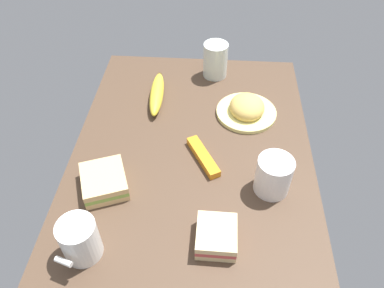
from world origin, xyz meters
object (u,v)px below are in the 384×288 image
at_px(plate_of_food, 247,109).
at_px(coffee_mug_milky, 274,175).
at_px(sandwich_side, 104,181).
at_px(banana, 157,94).
at_px(coffee_mug_black, 80,239).
at_px(snack_bar, 203,157).
at_px(glass_of_milk, 215,61).
at_px(sandwich_main, 216,236).

bearing_deg(plate_of_food, coffee_mug_milky, -169.27).
bearing_deg(sandwich_side, banana, -12.84).
bearing_deg(sandwich_side, coffee_mug_black, 178.65).
xyz_separation_m(coffee_mug_milky, banana, (0.33, 0.32, -0.03)).
bearing_deg(sandwich_side, snack_bar, -65.13).
height_order(plate_of_food, glass_of_milk, glass_of_milk).
height_order(sandwich_side, snack_bar, sandwich_side).
distance_m(coffee_mug_milky, sandwich_main, 0.20).
xyz_separation_m(glass_of_milk, banana, (-0.14, 0.17, -0.03)).
height_order(sandwich_main, sandwich_side, same).
relative_size(coffee_mug_black, banana, 0.50).
bearing_deg(banana, plate_of_food, -100.91).
relative_size(coffee_mug_milky, snack_bar, 0.75).
bearing_deg(banana, coffee_mug_milky, -135.10).
xyz_separation_m(plate_of_food, sandwich_main, (-0.43, 0.08, 0.00)).
height_order(plate_of_food, snack_bar, plate_of_food).
distance_m(coffee_mug_milky, sandwich_side, 0.41).
bearing_deg(banana, snack_bar, -147.49).
distance_m(coffee_mug_black, coffee_mug_milky, 0.46).
height_order(plate_of_food, sandwich_side, plate_of_food).
xyz_separation_m(coffee_mug_black, glass_of_milk, (0.67, -0.26, 0.00)).
distance_m(banana, snack_bar, 0.29).
bearing_deg(coffee_mug_milky, banana, 44.90).
bearing_deg(glass_of_milk, coffee_mug_milky, -162.11).
xyz_separation_m(sandwich_main, sandwich_side, (0.13, 0.27, -0.00)).
relative_size(plate_of_food, sandwich_side, 1.23).
bearing_deg(coffee_mug_black, sandwich_main, -80.95).
bearing_deg(banana, coffee_mug_black, 170.90).
relative_size(sandwich_side, snack_bar, 1.00).
height_order(coffee_mug_black, banana, coffee_mug_black).
relative_size(coffee_mug_black, snack_bar, 0.72).
bearing_deg(sandwich_side, coffee_mug_milky, -86.38).
bearing_deg(coffee_mug_black, sandwich_side, -1.35).
xyz_separation_m(coffee_mug_milky, sandwich_side, (-0.03, 0.40, -0.03)).
bearing_deg(coffee_mug_black, plate_of_food, -37.02).
height_order(plate_of_food, banana, plate_of_food).
height_order(sandwich_main, snack_bar, sandwich_main).
bearing_deg(coffee_mug_milky, snack_bar, 63.94).
bearing_deg(sandwich_main, sandwich_side, 64.65).
distance_m(sandwich_side, snack_bar, 0.26).
relative_size(sandwich_main, banana, 0.47).
bearing_deg(glass_of_milk, sandwich_main, -178.09).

